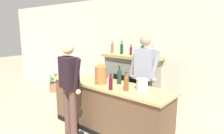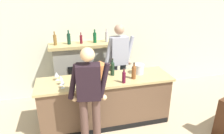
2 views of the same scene
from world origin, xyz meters
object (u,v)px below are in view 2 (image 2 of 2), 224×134
object	(u,v)px
wine_bottle_riesling_slim	(134,72)
wine_bottle_chardonnay_pale	(124,76)
copper_dispenser	(100,71)
wine_glass_back_row	(56,75)
person_customer	(89,96)
ice_bucket_steel	(139,69)
fireplace_stone	(84,70)
wine_bottle_burgundy_dark	(112,68)
person_bartender	(119,62)
wine_glass_by_dispenser	(62,82)
wine_glass_near_bucket	(61,78)

from	to	relation	value
wine_bottle_riesling_slim	wine_bottle_chardonnay_pale	bearing A→B (deg)	-151.51
copper_dispenser	wine_glass_back_row	distance (m)	0.80
person_customer	ice_bucket_steel	size ratio (longest dim) A/B	8.55
fireplace_stone	wine_bottle_burgundy_dark	world-z (taller)	fireplace_stone
wine_bottle_riesling_slim	person_customer	bearing A→B (deg)	-152.43
person_customer	person_bartender	bearing A→B (deg)	55.25
ice_bucket_steel	wine_glass_by_dispenser	world-z (taller)	ice_bucket_steel
wine_bottle_riesling_slim	wine_glass_near_bucket	size ratio (longest dim) A/B	1.75
person_customer	wine_bottle_riesling_slim	distance (m)	1.02
wine_bottle_chardonnay_pale	wine_glass_back_row	world-z (taller)	wine_bottle_chardonnay_pale
copper_dispenser	wine_bottle_riesling_slim	xyz separation A→B (m)	(0.63, -0.05, -0.05)
person_bartender	fireplace_stone	bearing A→B (deg)	139.42
person_customer	copper_dispenser	world-z (taller)	person_customer
wine_glass_back_row	person_bartender	bearing A→B (deg)	18.20
wine_glass_by_dispenser	wine_glass_near_bucket	world-z (taller)	wine_glass_near_bucket
fireplace_stone	wine_bottle_burgundy_dark	size ratio (longest dim) A/B	4.93
wine_bottle_chardonnay_pale	wine_bottle_burgundy_dark	bearing A→B (deg)	106.24
fireplace_stone	person_customer	world-z (taller)	person_customer
wine_glass_back_row	wine_bottle_riesling_slim	bearing A→B (deg)	-11.41
ice_bucket_steel	wine_glass_back_row	size ratio (longest dim) A/B	1.31
person_customer	wine_glass_by_dispenser	bearing A→B (deg)	134.45
person_customer	ice_bucket_steel	world-z (taller)	person_customer
person_customer	ice_bucket_steel	bearing A→B (deg)	32.07
fireplace_stone	wine_bottle_riesling_slim	world-z (taller)	fireplace_stone
wine_bottle_riesling_slim	ice_bucket_steel	bearing A→B (deg)	49.02
wine_glass_back_row	wine_glass_near_bucket	distance (m)	0.24
person_customer	wine_bottle_burgundy_dark	size ratio (longest dim) A/B	5.16
person_customer	copper_dispenser	size ratio (longest dim) A/B	4.50
copper_dispenser	wine_bottle_chardonnay_pale	distance (m)	0.44
wine_bottle_burgundy_dark	wine_glass_back_row	distance (m)	1.04
person_customer	wine_glass_by_dispenser	size ratio (longest dim) A/B	11.61
copper_dispenser	wine_glass_near_bucket	distance (m)	0.68
wine_glass_near_bucket	person_customer	bearing A→B (deg)	-52.19
person_bartender	wine_glass_by_dispenser	distance (m)	1.44
wine_bottle_burgundy_dark	wine_glass_back_row	size ratio (longest dim) A/B	2.17
person_customer	wine_bottle_chardonnay_pale	size ratio (longest dim) A/B	6.35
ice_bucket_steel	wine_bottle_riesling_slim	bearing A→B (deg)	-130.98
copper_dispenser	ice_bucket_steel	world-z (taller)	copper_dispenser
wine_bottle_burgundy_dark	wine_glass_near_bucket	size ratio (longest dim) A/B	1.89
copper_dispenser	wine_bottle_riesling_slim	bearing A→B (deg)	-4.97
wine_bottle_chardonnay_pale	wine_glass_by_dispenser	xyz separation A→B (m)	(-1.06, 0.06, -0.02)
fireplace_stone	copper_dispenser	distance (m)	1.35
wine_bottle_riesling_slim	wine_bottle_burgundy_dark	bearing A→B (deg)	143.58
wine_bottle_chardonnay_pale	wine_bottle_burgundy_dark	size ratio (longest dim) A/B	0.81
person_bartender	wine_bottle_riesling_slim	size ratio (longest dim) A/B	5.91
fireplace_stone	copper_dispenser	xyz separation A→B (m)	(0.17, -1.26, 0.46)
wine_bottle_riesling_slim	wine_glass_by_dispenser	xyz separation A→B (m)	(-1.29, -0.07, -0.04)
fireplace_stone	wine_bottle_chardonnay_pale	bearing A→B (deg)	-68.80
ice_bucket_steel	wine_bottle_riesling_slim	world-z (taller)	wine_bottle_riesling_slim
wine_bottle_chardonnay_pale	wine_glass_near_bucket	size ratio (longest dim) A/B	1.54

